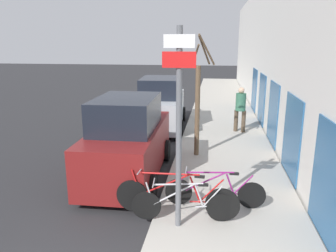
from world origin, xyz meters
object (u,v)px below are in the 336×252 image
Objects in this scene: signpost at (179,124)px; bicycle_1 at (176,197)px; street_tree at (198,102)px; bicycle_0 at (184,204)px; bicycle_2 at (215,191)px; parked_car_1 at (161,105)px; parked_car_0 at (128,141)px; pedestrian_near at (241,106)px.

signpost is 1.46× the size of bicycle_1.
street_tree is at bearing 88.30° from signpost.
bicycle_2 reaches higher than bicycle_0.
street_tree is (0.13, 4.31, -0.36)m from signpost.
parked_car_1 reaches higher than bicycle_1.
parked_car_0 reaches higher than pedestrian_near.
pedestrian_near reaches higher than bicycle_1.
signpost reaches higher than street_tree.
street_tree is (1.78, -3.73, 0.84)m from parked_car_1.
bicycle_2 is (0.61, 0.68, 0.00)m from bicycle_0.
bicycle_1 is at bearing -93.05° from street_tree.
parked_car_1 reaches higher than bicycle_2.
bicycle_2 is at bearing -52.66° from bicycle_1.
bicycle_2 is 0.48× the size of parked_car_1.
street_tree reaches higher than bicycle_0.
signpost is 0.84× the size of parked_car_1.
parked_car_0 is (-2.37, 1.70, 0.52)m from bicycle_2.
pedestrian_near reaches higher than bicycle_2.
bicycle_1 is 4.16m from street_tree.
bicycle_0 is at bearing -128.57° from bicycle_1.
parked_car_0 is at bearing -136.14° from street_tree.
parked_car_0 is 2.63m from street_tree.
signpost is 2.12× the size of pedestrian_near.
parked_car_1 is at bearing 101.63° from signpost.
signpost is 1.01× the size of street_tree.
signpost is at bearing -81.92° from parked_car_1.
street_tree is at bearing 42.77° from parked_car_0.
bicycle_2 is 0.50× the size of parked_car_0.
parked_car_1 is (-1.75, 7.83, 0.50)m from bicycle_0.
bicycle_0 is at bearing 136.56° from bicycle_2.
bicycle_1 is 0.57× the size of parked_car_1.
bicycle_0 is 1.18× the size of pedestrian_near.
bicycle_1 is at bearing 42.32° from bicycle_0.
parked_car_1 is at bearing -172.74° from pedestrian_near.
pedestrian_near is at bearing -17.82° from bicycle_0.
signpost is 4.33m from street_tree.
signpost is at bearing 150.50° from bicycle_0.
bicycle_1 is at bearing -55.51° from parked_car_0.
bicycle_2 is 6.54m from pedestrian_near.
bicycle_2 is 0.58× the size of street_tree.
bicycle_0 is 0.56× the size of street_tree.
signpost is 2.04m from bicycle_2.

